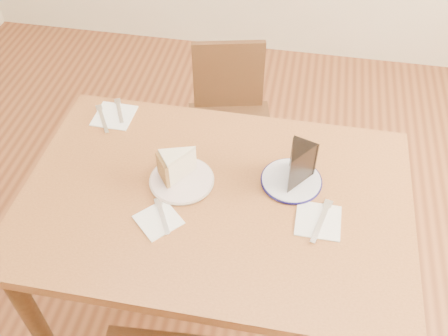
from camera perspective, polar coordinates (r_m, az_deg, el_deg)
ground at (r=2.17m, az=-0.76°, el=-16.17°), size 4.00×4.00×0.00m
table at (r=1.62m, az=-0.98°, el=-5.47°), size 1.20×0.80×0.75m
chair_far at (r=2.29m, az=0.63°, el=5.42°), size 0.45×0.45×0.76m
plate_cream at (r=1.58m, az=-4.85°, el=-1.40°), size 0.20×0.20×0.01m
plate_navy at (r=1.59m, az=7.70°, el=-1.44°), size 0.19×0.19×0.01m
carrot_cake at (r=1.56m, az=-5.00°, el=0.44°), size 0.13×0.13×0.09m
chocolate_cake at (r=1.53m, az=8.25°, el=0.00°), size 0.11×0.13×0.12m
napkin_cream at (r=1.49m, az=-7.51°, el=-5.88°), size 0.16×0.16×0.00m
napkin_navy at (r=1.50m, az=10.71°, el=-5.92°), size 0.13×0.13×0.00m
napkin_spare at (r=1.85m, az=-12.44°, el=5.86°), size 0.14×0.14×0.00m
fork_cream at (r=1.49m, az=-7.03°, el=-5.51°), size 0.08×0.13×0.00m
knife_navy at (r=1.50m, az=11.02°, el=-5.99°), size 0.06×0.17×0.00m
fork_spare at (r=1.86m, az=-11.87°, el=6.40°), size 0.07×0.13×0.00m
knife_spare at (r=1.84m, az=-13.70°, el=5.45°), size 0.09×0.14×0.00m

